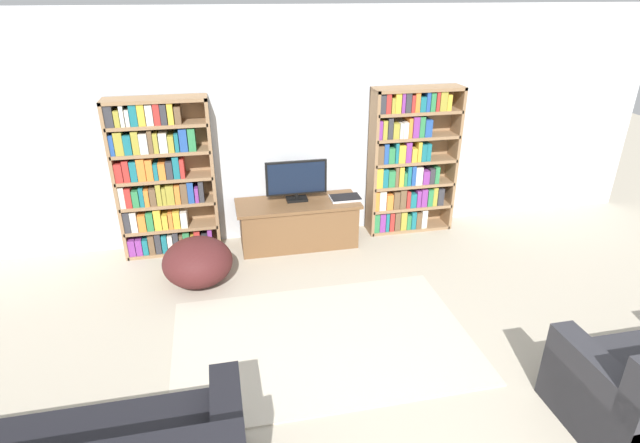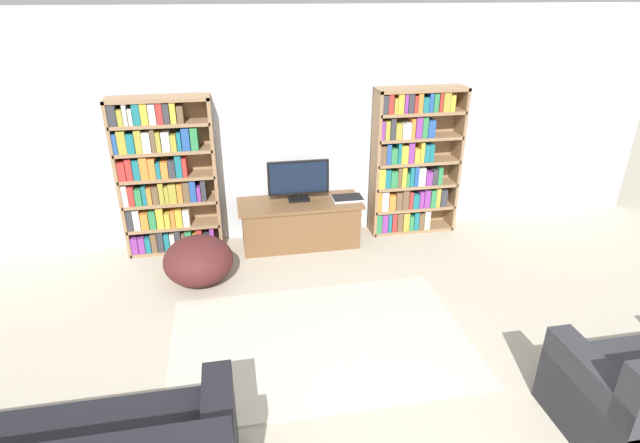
{
  "view_description": "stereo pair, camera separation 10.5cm",
  "coord_description": "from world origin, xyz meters",
  "px_view_note": "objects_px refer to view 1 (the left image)",
  "views": [
    {
      "loc": [
        -0.94,
        -1.29,
        2.75
      ],
      "look_at": [
        -0.03,
        2.98,
        0.7
      ],
      "focal_mm": 28.0,
      "sensor_mm": 36.0,
      "label": 1
    },
    {
      "loc": [
        -0.84,
        -1.31,
        2.75
      ],
      "look_at": [
        -0.03,
        2.98,
        0.7
      ],
      "focal_mm": 28.0,
      "sensor_mm": 36.0,
      "label": 2
    }
  ],
  "objects_px": {
    "bookshelf_left": "(161,179)",
    "laptop": "(345,198)",
    "tv_stand": "(298,223)",
    "bookshelf_right": "(408,162)",
    "beanbag_ottoman": "(198,262)",
    "television": "(296,180)"
  },
  "relations": [
    {
      "from": "bookshelf_right",
      "to": "laptop",
      "type": "xyz_separation_m",
      "value": [
        -0.8,
        -0.17,
        -0.32
      ]
    },
    {
      "from": "bookshelf_left",
      "to": "tv_stand",
      "type": "xyz_separation_m",
      "value": [
        1.47,
        -0.15,
        -0.6
      ]
    },
    {
      "from": "bookshelf_right",
      "to": "beanbag_ottoman",
      "type": "bearing_deg",
      "value": -162.52
    },
    {
      "from": "laptop",
      "to": "bookshelf_right",
      "type": "bearing_deg",
      "value": 12.03
    },
    {
      "from": "tv_stand",
      "to": "laptop",
      "type": "bearing_deg",
      "value": -2.17
    },
    {
      "from": "bookshelf_right",
      "to": "television",
      "type": "height_order",
      "value": "bookshelf_right"
    },
    {
      "from": "bookshelf_left",
      "to": "tv_stand",
      "type": "distance_m",
      "value": 1.6
    },
    {
      "from": "bookshelf_right",
      "to": "beanbag_ottoman",
      "type": "relative_size",
      "value": 2.49
    },
    {
      "from": "bookshelf_left",
      "to": "beanbag_ottoman",
      "type": "distance_m",
      "value": 1.06
    },
    {
      "from": "television",
      "to": "bookshelf_right",
      "type": "bearing_deg",
      "value": 3.88
    },
    {
      "from": "bookshelf_left",
      "to": "bookshelf_right",
      "type": "bearing_deg",
      "value": 0.01
    },
    {
      "from": "television",
      "to": "laptop",
      "type": "distance_m",
      "value": 0.61
    },
    {
      "from": "bookshelf_left",
      "to": "laptop",
      "type": "bearing_deg",
      "value": -4.81
    },
    {
      "from": "television",
      "to": "bookshelf_left",
      "type": "bearing_deg",
      "value": 176.43
    },
    {
      "from": "bookshelf_left",
      "to": "television",
      "type": "bearing_deg",
      "value": -3.57
    },
    {
      "from": "tv_stand",
      "to": "laptop",
      "type": "relative_size",
      "value": 3.98
    },
    {
      "from": "laptop",
      "to": "beanbag_ottoman",
      "type": "bearing_deg",
      "value": -160.05
    },
    {
      "from": "bookshelf_right",
      "to": "television",
      "type": "bearing_deg",
      "value": -176.12
    },
    {
      "from": "bookshelf_left",
      "to": "bookshelf_right",
      "type": "height_order",
      "value": "same"
    },
    {
      "from": "bookshelf_right",
      "to": "tv_stand",
      "type": "bearing_deg",
      "value": -173.7
    },
    {
      "from": "bookshelf_left",
      "to": "beanbag_ottoman",
      "type": "bearing_deg",
      "value": -67.24
    },
    {
      "from": "bookshelf_right",
      "to": "laptop",
      "type": "relative_size",
      "value": 4.93
    }
  ]
}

